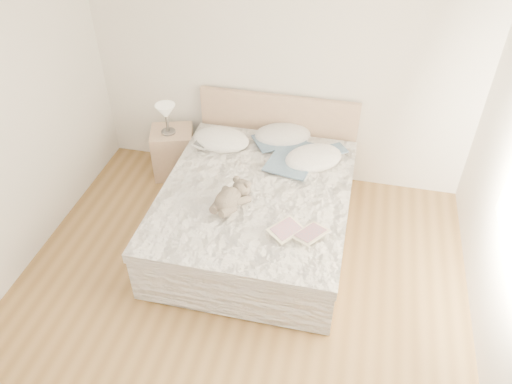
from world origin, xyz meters
TOP-DOWN VIEW (x-y plane):
  - floor at (0.00, 0.00)m, footprint 4.00×4.50m
  - wall_back at (0.00, 2.25)m, footprint 4.00×0.02m
  - bed at (0.00, 1.19)m, footprint 1.72×2.14m
  - nightstand at (-1.14, 1.93)m, footprint 0.55×0.52m
  - table_lamp at (-1.16, 1.91)m, footprint 0.24×0.24m
  - pillow_left at (-0.52, 1.78)m, footprint 0.62×0.46m
  - pillow_middle at (0.09, 2.01)m, footprint 0.69×0.57m
  - pillow_right at (0.46, 1.67)m, footprint 0.72×0.68m
  - blouse at (0.26, 1.64)m, footprint 0.79×0.83m
  - photo_book at (-0.62, 1.69)m, footprint 0.36×0.28m
  - childrens_book at (0.48, 0.61)m, footprint 0.50×0.47m
  - teddy_bear at (-0.17, 0.78)m, footprint 0.38×0.45m

SIDE VIEW (x-z plane):
  - floor at x=0.00m, z-range 0.00..0.00m
  - nightstand at x=-1.14m, z-range 0.00..0.56m
  - bed at x=0.00m, z-range -0.19..0.81m
  - blouse at x=0.26m, z-range 0.62..0.64m
  - photo_book at x=-0.62m, z-range 0.62..0.64m
  - childrens_book at x=0.48m, z-range 0.62..0.64m
  - pillow_left at x=-0.52m, z-range 0.55..0.73m
  - pillow_middle at x=0.09m, z-range 0.55..0.73m
  - pillow_right at x=0.46m, z-range 0.55..0.73m
  - teddy_bear at x=-0.17m, z-range 0.55..0.75m
  - table_lamp at x=-1.16m, z-range 0.63..0.97m
  - wall_back at x=0.00m, z-range 0.00..2.70m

